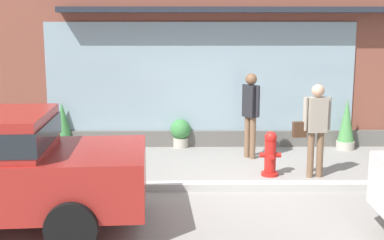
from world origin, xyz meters
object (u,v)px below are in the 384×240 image
object	(u,v)px
fire_hydrant	(270,154)
potted_plant_window_right	(181,132)
pedestrian_passerby	(251,108)
potted_plant_doorstep	(5,138)
potted_plant_low_front	(346,125)
pedestrian_with_handbag	(315,123)
potted_plant_window_center	(63,126)

from	to	relation	value
fire_hydrant	potted_plant_window_right	xyz separation A→B (m)	(-1.66, 2.25, -0.06)
fire_hydrant	pedestrian_passerby	distance (m)	1.45
pedestrian_passerby	potted_plant_window_right	xyz separation A→B (m)	(-1.44, 0.97, -0.69)
potted_plant_doorstep	potted_plant_low_front	xyz separation A→B (m)	(7.43, 0.21, 0.25)
pedestrian_passerby	potted_plant_low_front	world-z (taller)	pedestrian_passerby
potted_plant_window_right	pedestrian_passerby	bearing A→B (deg)	-33.83
pedestrian_with_handbag	pedestrian_passerby	size ratio (longest dim) A/B	0.96
pedestrian_passerby	potted_plant_low_front	bearing A→B (deg)	-108.26
potted_plant_window_center	potted_plant_window_right	bearing A→B (deg)	-0.00
pedestrian_with_handbag	potted_plant_window_right	size ratio (longest dim) A/B	2.65
fire_hydrant	potted_plant_low_front	size ratio (longest dim) A/B	0.72
fire_hydrant	potted_plant_doorstep	bearing A→B (deg)	161.55
pedestrian_with_handbag	pedestrian_passerby	bearing A→B (deg)	-62.23
potted_plant_low_front	potted_plant_doorstep	bearing A→B (deg)	-178.39
fire_hydrant	potted_plant_low_front	xyz separation A→B (m)	(2.00, 2.02, 0.15)
pedestrian_passerby	potted_plant_window_right	size ratio (longest dim) A/B	2.76
potted_plant_doorstep	potted_plant_window_right	distance (m)	3.80
fire_hydrant	potted_plant_window_center	size ratio (longest dim) A/B	0.80
fire_hydrant	potted_plant_window_center	bearing A→B (deg)	152.36
pedestrian_with_handbag	fire_hydrant	bearing A→B (deg)	-14.88
potted_plant_window_center	fire_hydrant	bearing A→B (deg)	-27.64
pedestrian_passerby	potted_plant_window_center	world-z (taller)	pedestrian_passerby
potted_plant_doorstep	potted_plant_low_front	size ratio (longest dim) A/B	0.51
pedestrian_passerby	potted_plant_low_front	xyz separation A→B (m)	(2.21, 0.74, -0.48)
pedestrian_with_handbag	potted_plant_window_center	world-z (taller)	pedestrian_with_handbag
pedestrian_passerby	potted_plant_low_front	distance (m)	2.38
fire_hydrant	potted_plant_window_right	distance (m)	2.79
potted_plant_low_front	potted_plant_window_center	bearing A→B (deg)	177.92
pedestrian_passerby	potted_plant_window_center	bearing A→B (deg)	39.96
potted_plant_doorstep	potted_plant_low_front	world-z (taller)	potted_plant_low_front
potted_plant_doorstep	potted_plant_window_right	xyz separation A→B (m)	(3.78, 0.44, 0.04)
fire_hydrant	pedestrian_with_handbag	bearing A→B (deg)	-7.26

